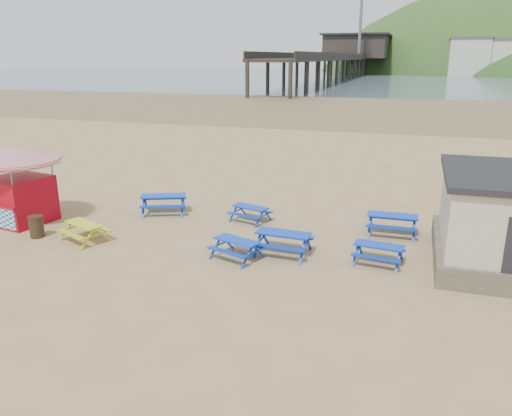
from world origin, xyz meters
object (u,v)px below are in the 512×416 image
(ice_cream_kiosk, at_px, (17,174))
(picnic_table_blue_a, at_px, (164,204))
(picnic_table_blue_b, at_px, (250,214))
(picnic_table_yellow, at_px, (85,232))
(litter_bin, at_px, (36,226))

(ice_cream_kiosk, bearing_deg, picnic_table_blue_a, 40.19)
(ice_cream_kiosk, bearing_deg, picnic_table_blue_b, 28.13)
(picnic_table_blue_b, xyz_separation_m, picnic_table_yellow, (-5.22, -4.14, 0.03))
(picnic_table_blue_a, height_order, picnic_table_blue_b, picnic_table_blue_a)
(ice_cream_kiosk, relative_size, litter_bin, 5.01)
(picnic_table_blue_a, bearing_deg, litter_bin, -148.94)
(picnic_table_blue_b, xyz_separation_m, ice_cream_kiosk, (-9.09, -3.04, 1.74))
(picnic_table_yellow, distance_m, litter_bin, 2.02)
(litter_bin, bearing_deg, picnic_table_blue_a, 53.51)
(picnic_table_yellow, distance_m, ice_cream_kiosk, 4.38)
(picnic_table_blue_a, relative_size, ice_cream_kiosk, 0.56)
(picnic_table_blue_a, height_order, litter_bin, litter_bin)
(picnic_table_blue_b, relative_size, picnic_table_yellow, 0.89)
(picnic_table_blue_a, distance_m, picnic_table_yellow, 4.25)
(ice_cream_kiosk, bearing_deg, picnic_table_yellow, -6.29)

